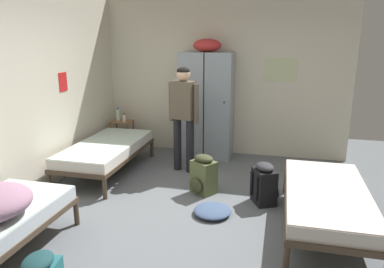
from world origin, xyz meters
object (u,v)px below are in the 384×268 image
person_traveler (184,110)px  backpack_olive (203,175)px  backpack_black (265,184)px  bed_left_rear (106,149)px  locker_bank (207,103)px  lotion_bottle (124,118)px  clothes_pile_denim (212,211)px  shelf_unit (122,133)px  water_bottle (118,115)px  bed_right (326,198)px

person_traveler → backpack_olive: person_traveler is taller
person_traveler → backpack_black: (1.33, -0.90, -0.74)m
bed_left_rear → locker_bank: bearing=41.3°
lotion_bottle → backpack_olive: lotion_bottle is taller
clothes_pile_denim → backpack_olive: bearing=112.3°
shelf_unit → backpack_olive: size_ratio=1.04×
locker_bank → bed_left_rear: size_ratio=1.09×
backpack_olive → backpack_black: same height
bed_left_rear → water_bottle: (-0.33, 1.17, 0.30)m
shelf_unit → lotion_bottle: (0.07, -0.04, 0.30)m
locker_bank → shelf_unit: size_ratio=3.63×
lotion_bottle → backpack_black: size_ratio=0.30×
backpack_olive → clothes_pile_denim: backpack_olive is taller
shelf_unit → backpack_olive: (1.90, -1.56, -0.09)m
bed_right → person_traveler: 2.55m
locker_bank → person_traveler: size_ratio=1.25×
lotion_bottle → locker_bank: bearing=3.2°
shelf_unit → bed_left_rear: (0.25, -1.15, 0.04)m
person_traveler → water_bottle: person_traveler is taller
shelf_unit → bed_right: size_ratio=0.30×
water_bottle → person_traveler: bearing=-28.1°
bed_left_rear → clothes_pile_denim: bearing=-27.9°
clothes_pile_denim → person_traveler: bearing=118.0°
backpack_black → lotion_bottle: bearing=148.5°
locker_bank → backpack_olive: locker_bank is taller
shelf_unit → bed_left_rear: 1.18m
shelf_unit → water_bottle: 0.35m
locker_bank → water_bottle: 1.72m
person_traveler → water_bottle: 1.72m
shelf_unit → clothes_pile_denim: bearing=-45.1°
water_bottle → backpack_olive: water_bottle is taller
locker_bank → backpack_olive: bearing=-79.8°
backpack_olive → lotion_bottle: bearing=140.4°
locker_bank → lotion_bottle: locker_bank is taller
person_traveler → water_bottle: size_ratio=6.66×
person_traveler → water_bottle: bearing=151.9°
person_traveler → lotion_bottle: (-1.34, 0.74, -0.36)m
shelf_unit → water_bottle: bearing=166.0°
bed_right → backpack_black: bearing=143.1°
shelf_unit → bed_right: (3.43, -2.20, 0.04)m
shelf_unit → lotion_bottle: size_ratio=3.51×
backpack_black → clothes_pile_denim: bearing=-141.4°
person_traveler → lotion_bottle: size_ratio=10.22×
locker_bank → water_bottle: (-1.69, -0.03, -0.29)m
backpack_black → clothes_pile_denim: size_ratio=1.16×
backpack_olive → clothes_pile_denim: size_ratio=1.16×
lotion_bottle → backpack_black: lotion_bottle is taller
locker_bank → backpack_black: (1.13, -1.72, -0.71)m
shelf_unit → lotion_bottle: bearing=-29.7°
bed_left_rear → person_traveler: (1.16, 0.37, 0.62)m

